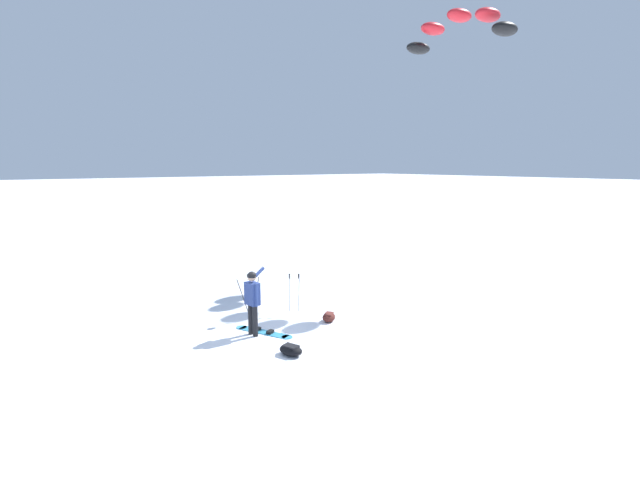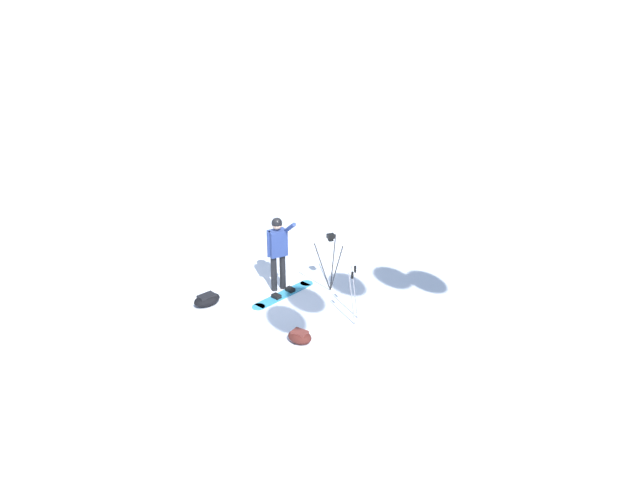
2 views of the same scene
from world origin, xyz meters
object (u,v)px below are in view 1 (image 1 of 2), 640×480
object	(u,v)px
snowboard	(264,332)
camera_tripod	(250,288)
ski_poles	(294,287)
gear_bag_large	(329,317)
gear_bag_small	(291,350)
snowboarder	(253,296)
traction_kite	(459,28)

from	to	relation	value
snowboard	camera_tripod	distance (m)	1.47
camera_tripod	ski_poles	xyz separation A→B (m)	(-1.46, 0.11, -0.19)
snowboard	camera_tripod	bearing A→B (deg)	-100.10
gear_bag_large	camera_tripod	xyz separation A→B (m)	(1.80, -1.44, 0.86)
gear_bag_large	gear_bag_small	world-z (taller)	gear_bag_large
camera_tripod	snowboard	bearing A→B (deg)	79.90
snowboarder	camera_tripod	size ratio (longest dim) A/B	1.28
gear_bag_small	ski_poles	xyz separation A→B (m)	(-1.87, -2.68, 0.67)
gear_bag_large	snowboard	bearing A→B (deg)	-10.05
traction_kite	gear_bag_large	size ratio (longest dim) A/B	7.27
snowboard	gear_bag_large	distance (m)	2.03
snowboarder	snowboard	distance (m)	1.11
snowboard	gear_bag_small	distance (m)	1.72
gear_bag_large	camera_tripod	world-z (taller)	camera_tripod
traction_kite	gear_bag_large	xyz separation A→B (m)	(7.38, 1.51, -9.57)
snowboarder	gear_bag_small	world-z (taller)	snowboarder
gear_bag_large	ski_poles	bearing A→B (deg)	-75.44
camera_tripod	snowboarder	bearing A→B (deg)	64.97
gear_bag_large	camera_tripod	distance (m)	2.46
traction_kite	snowboard	bearing A→B (deg)	7.05
traction_kite	camera_tripod	size ratio (longest dim) A/B	3.22
snowboard	ski_poles	distance (m)	2.07
snowboard	traction_kite	size ratio (longest dim) A/B	0.37
ski_poles	snowboard	bearing A→B (deg)	30.38
ski_poles	gear_bag_small	bearing A→B (deg)	55.11
traction_kite	ski_poles	distance (m)	11.79
gear_bag_large	ski_poles	world-z (taller)	ski_poles
traction_kite	camera_tripod	bearing A→B (deg)	0.49
gear_bag_large	snowboarder	bearing A→B (deg)	-8.72
camera_tripod	ski_poles	world-z (taller)	camera_tripod
camera_tripod	gear_bag_small	xyz separation A→B (m)	(0.41, 2.79, -0.87)
traction_kite	camera_tripod	distance (m)	12.66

